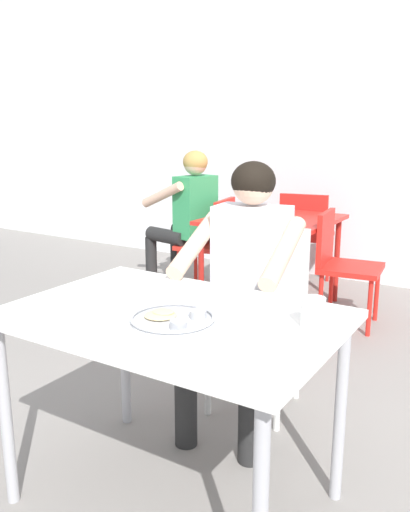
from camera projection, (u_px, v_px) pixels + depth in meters
The scene contains 11 objects.
ground_plane at pixel (180, 509), 2.03m from camera, with size 12.00×12.00×0.05m, color gray.
table_foreground at pixel (173, 334), 1.89m from camera, with size 1.15×0.79×0.75m.
thali_tray at pixel (173, 318), 1.79m from camera, with size 0.29×0.29×0.03m.
drinking_cup at pixel (313, 311), 1.73m from camera, with size 0.08×0.08×0.10m.
chair_foreground at pixel (261, 304), 2.69m from camera, with size 0.48×0.47×0.90m.
diner_foreground at pixel (245, 273), 2.44m from camera, with size 0.54×0.59×1.24m.
table_background_red at pixel (272, 228), 4.10m from camera, with size 0.89×0.94×0.71m.
chair_red_left at pixel (213, 239), 4.47m from camera, with size 0.46×0.48×0.81m.
chair_red_right at pixel (340, 259), 3.79m from camera, with size 0.46×0.46×0.81m.
chair_red_far at pixel (305, 231), 4.68m from camera, with size 0.50×0.48×0.84m.
patron_background at pixel (188, 209), 4.50m from camera, with size 0.60×0.56×1.20m.
Camera 1 is at (1.01, -1.43, 1.38)m, focal length 37.61 mm.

